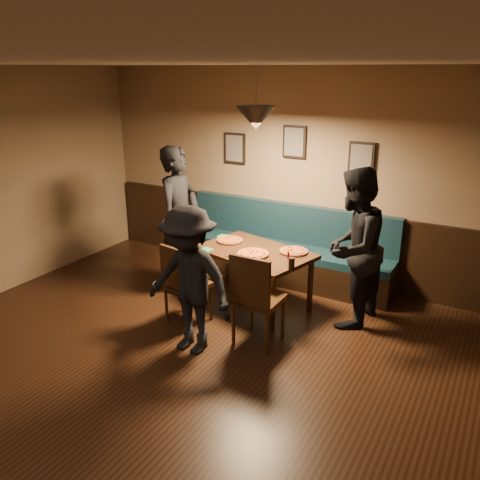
# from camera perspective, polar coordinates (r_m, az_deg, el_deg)

# --- Properties ---
(floor) EXTENTS (7.00, 7.00, 0.00)m
(floor) POSITION_cam_1_polar(r_m,az_deg,el_deg) (4.58, -13.21, -18.49)
(floor) COLOR black
(floor) RESTS_ON ground
(ceiling) EXTENTS (7.00, 7.00, 0.00)m
(ceiling) POSITION_cam_1_polar(r_m,az_deg,el_deg) (3.66, -16.68, 19.01)
(ceiling) COLOR silver
(ceiling) RESTS_ON ground
(wall_back) EXTENTS (6.00, 0.00, 6.00)m
(wall_back) POSITION_cam_1_polar(r_m,az_deg,el_deg) (6.75, 6.24, 7.39)
(wall_back) COLOR #8C704F
(wall_back) RESTS_ON ground
(wainscot) EXTENTS (5.88, 0.06, 1.00)m
(wainscot) POSITION_cam_1_polar(r_m,az_deg,el_deg) (6.96, 5.88, 0.07)
(wainscot) COLOR black
(wainscot) RESTS_ON ground
(booth_bench) EXTENTS (3.00, 0.60, 1.00)m
(booth_bench) POSITION_cam_1_polar(r_m,az_deg,el_deg) (6.73, 4.94, -0.58)
(booth_bench) COLOR #0F232D
(booth_bench) RESTS_ON ground
(picture_left) EXTENTS (0.32, 0.04, 0.42)m
(picture_left) POSITION_cam_1_polar(r_m,az_deg,el_deg) (7.07, -0.59, 10.50)
(picture_left) COLOR black
(picture_left) RESTS_ON wall_back
(picture_center) EXTENTS (0.32, 0.04, 0.42)m
(picture_center) POSITION_cam_1_polar(r_m,az_deg,el_deg) (6.64, 6.27, 11.15)
(picture_center) COLOR black
(picture_center) RESTS_ON wall_back
(picture_right) EXTENTS (0.32, 0.04, 0.42)m
(picture_right) POSITION_cam_1_polar(r_m,az_deg,el_deg) (6.37, 13.76, 9.01)
(picture_right) COLOR black
(picture_right) RESTS_ON wall_back
(pendant_lamp) EXTENTS (0.44, 0.44, 0.25)m
(pendant_lamp) POSITION_cam_1_polar(r_m,az_deg,el_deg) (5.55, 1.83, 13.85)
(pendant_lamp) COLOR black
(pendant_lamp) RESTS_ON ceiling
(dining_table) EXTENTS (1.50, 1.15, 0.71)m
(dining_table) POSITION_cam_1_polar(r_m,az_deg,el_deg) (6.03, 1.64, -4.40)
(dining_table) COLOR black
(dining_table) RESTS_ON floor
(chair_near_left) EXTENTS (0.49, 0.49, 0.94)m
(chair_near_left) POSITION_cam_1_polar(r_m,az_deg,el_deg) (5.64, -6.00, -4.94)
(chair_near_left) COLOR black
(chair_near_left) RESTS_ON floor
(chair_near_right) EXTENTS (0.45, 0.45, 1.02)m
(chair_near_right) POSITION_cam_1_polar(r_m,az_deg,el_deg) (5.18, 2.18, -6.60)
(chair_near_right) COLOR black
(chair_near_right) RESTS_ON floor
(diner_left) EXTENTS (0.49, 0.71, 1.88)m
(diner_left) POSITION_cam_1_polar(r_m,az_deg,el_deg) (6.34, -6.95, 2.29)
(diner_left) COLOR black
(diner_left) RESTS_ON floor
(diner_right) EXTENTS (0.77, 0.94, 1.79)m
(diner_right) POSITION_cam_1_polar(r_m,az_deg,el_deg) (5.57, 12.83, -0.94)
(diner_right) COLOR black
(diner_right) RESTS_ON floor
(diner_front) EXTENTS (1.03, 0.63, 1.54)m
(diner_front) POSITION_cam_1_polar(r_m,az_deg,el_deg) (4.96, -5.86, -4.67)
(diner_front) COLOR black
(diner_front) RESTS_ON floor
(pizza_a) EXTENTS (0.33, 0.33, 0.04)m
(pizza_a) POSITION_cam_1_polar(r_m,az_deg,el_deg) (6.19, -1.19, -0.02)
(pizza_a) COLOR orange
(pizza_a) RESTS_ON dining_table
(pizza_b) EXTENTS (0.41, 0.41, 0.04)m
(pizza_b) POSITION_cam_1_polar(r_m,az_deg,el_deg) (5.74, 1.50, -1.58)
(pizza_b) COLOR orange
(pizza_b) RESTS_ON dining_table
(pizza_c) EXTENTS (0.40, 0.40, 0.04)m
(pizza_c) POSITION_cam_1_polar(r_m,az_deg,el_deg) (5.86, 6.17, -1.27)
(pizza_c) COLOR #D26027
(pizza_c) RESTS_ON dining_table
(soda_glass) EXTENTS (0.08, 0.08, 0.15)m
(soda_glass) POSITION_cam_1_polar(r_m,az_deg,el_deg) (5.32, 5.93, -2.78)
(soda_glass) COLOR black
(soda_glass) RESTS_ON dining_table
(tabasco_bottle) EXTENTS (0.03, 0.03, 0.11)m
(tabasco_bottle) POSITION_cam_1_polar(r_m,az_deg,el_deg) (5.64, 5.58, -1.69)
(tabasco_bottle) COLOR #960511
(tabasco_bottle) RESTS_ON dining_table
(napkin_a) EXTENTS (0.14, 0.14, 0.01)m
(napkin_a) POSITION_cam_1_polar(r_m,az_deg,el_deg) (6.39, -1.92, 0.44)
(napkin_a) COLOR #217D36
(napkin_a) RESTS_ON dining_table
(napkin_b) EXTENTS (0.18, 0.18, 0.01)m
(napkin_b) POSITION_cam_1_polar(r_m,az_deg,el_deg) (5.93, -3.96, -1.12)
(napkin_b) COLOR #1E7133
(napkin_b) RESTS_ON dining_table
(cutlery_set) EXTENTS (0.19, 0.11, 0.00)m
(cutlery_set) POSITION_cam_1_polar(r_m,az_deg,el_deg) (5.62, -0.51, -2.25)
(cutlery_set) COLOR silver
(cutlery_set) RESTS_ON dining_table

